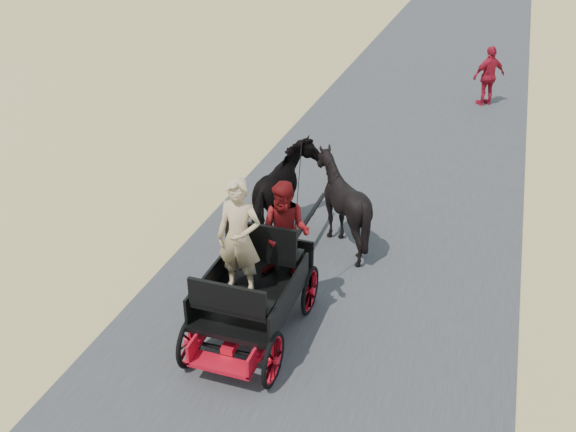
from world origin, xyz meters
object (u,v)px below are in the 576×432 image
(carriage, at_px, (253,314))
(horse_left, at_px, (284,194))
(pedestrian, at_px, (489,76))
(horse_right, at_px, (341,203))

(carriage, distance_m, horse_left, 3.09)
(pedestrian, bearing_deg, carriage, 39.68)
(carriage, relative_size, horse_left, 1.20)
(horse_right, xyz_separation_m, pedestrian, (2.04, 9.04, 0.01))
(carriage, bearing_deg, pedestrian, 77.84)
(carriage, relative_size, horse_right, 1.41)
(horse_right, bearing_deg, carriage, 79.61)
(pedestrian, bearing_deg, horse_right, 39.10)
(horse_left, bearing_deg, pedestrian, -109.18)
(carriage, bearing_deg, horse_left, 100.39)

